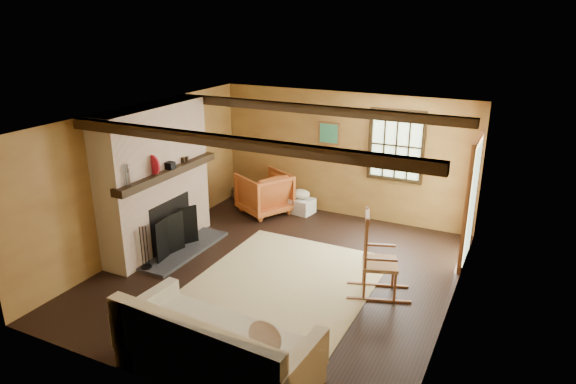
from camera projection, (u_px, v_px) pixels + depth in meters
The scene contains 10 objects.
ground at pixel (278, 274), 7.83m from camera, with size 5.50×5.50×0.00m, color black.
room_envelope at pixel (299, 169), 7.41m from camera, with size 5.02×5.52×2.44m.
fireplace at pixel (157, 185), 8.38m from camera, with size 1.02×2.30×2.40m.
rug at pixel (284, 282), 7.57m from camera, with size 2.50×3.00×0.01m, color beige.
rocking_chair at pixel (377, 260), 7.12m from camera, with size 0.99×0.72×1.22m.
sofa at pixel (215, 352), 5.52m from camera, with size 2.27×1.12×0.89m.
firewood_pile at pixel (246, 195), 10.86m from camera, with size 0.65×0.12×0.24m.
laundry_basket at pixel (301, 205), 10.16m from camera, with size 0.50×0.38×0.30m, color white.
basket_pillow at pixel (301, 194), 10.08m from camera, with size 0.37×0.30×0.18m, color silver.
armchair at pixel (264, 193), 10.09m from camera, with size 0.88×0.90×0.82m, color #BF6026.
Camera 1 is at (3.20, -6.19, 3.78)m, focal length 32.00 mm.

